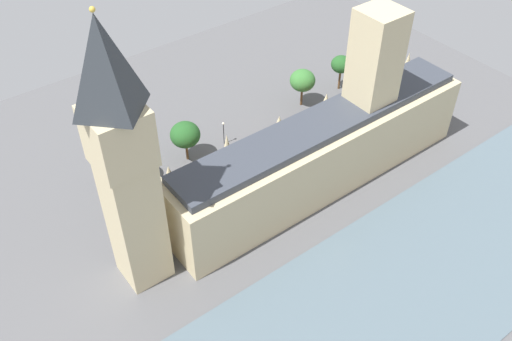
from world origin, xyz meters
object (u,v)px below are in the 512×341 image
Objects in this scene: clock_tower at (123,160)px; plane_tree_kerbside at (185,135)px; pedestrian_trailing at (276,164)px; plane_tree_near_tower at (130,157)px; street_lamp_slot_11 at (223,129)px; parliament_building at (327,145)px; car_white_leading at (234,159)px; car_yellow_cab_far_end at (216,176)px; double_decker_bus_by_river_gate at (180,185)px; plane_tree_opposite_hall at (303,80)px; car_black_under_trees at (342,111)px; double_decker_bus_midblock at (310,121)px; plane_tree_slot_10 at (341,64)px; car_blue_corner at (265,156)px.

clock_tower reaches higher than plane_tree_kerbside.
pedestrian_trailing is 0.19× the size of plane_tree_near_tower.
pedestrian_trailing is at bearing -161.34° from street_lamp_slot_11.
car_white_leading is (16.37, 12.06, -8.63)m from parliament_building.
car_yellow_cab_far_end is at bearing 137.72° from street_lamp_slot_11.
plane_tree_kerbside is at bearing 43.99° from car_white_leading.
plane_tree_near_tower is at bearing -23.21° from clock_tower.
double_decker_bus_by_river_gate is (13.33, -15.69, -24.05)m from clock_tower.
plane_tree_opposite_hall is (9.69, -41.53, 4.54)m from double_decker_bus_by_river_gate.
car_black_under_trees is 0.49× the size of plane_tree_opposite_hall.
car_black_under_trees is 0.49× the size of plane_tree_kerbside.
double_decker_bus_midblock is at bearing -113.09° from street_lamp_slot_11.
clock_tower is 30.53× the size of pedestrian_trailing.
plane_tree_kerbside is 13.09m from plane_tree_near_tower.
plane_tree_opposite_hall reaches higher than car_yellow_cab_far_end.
street_lamp_slot_11 is at bearing 66.46° from double_decker_bus_midblock.
clock_tower is 8.53× the size of street_lamp_slot_11.
pedestrian_trailing is 0.17× the size of plane_tree_kerbside.
pedestrian_trailing is (-4.51, -12.99, -0.13)m from car_yellow_cab_far_end.
double_decker_bus_midblock is 1.06× the size of plane_tree_opposite_hall.
plane_tree_near_tower is (14.83, 27.43, 5.88)m from pedestrian_trailing.
plane_tree_opposite_hall is at bearing -29.73° from double_decker_bus_midblock.
double_decker_bus_midblock reaches higher than car_yellow_cab_far_end.
parliament_building reaches higher than car_black_under_trees.
street_lamp_slot_11 is at bearing -37.45° from pedestrian_trailing.
parliament_building reaches higher than double_decker_bus_midblock.
street_lamp_slot_11 is at bearing -92.83° from plane_tree_near_tower.
plane_tree_opposite_hall is at bearing 88.58° from plane_tree_slot_10.
plane_tree_slot_10 is at bearing -80.67° from car_yellow_cab_far_end.
car_blue_corner is at bearing 25.16° from parliament_building.
car_yellow_cab_far_end is 11.43m from plane_tree_kerbside.
parliament_building is 46.14m from clock_tower.
car_white_leading is at bearing -110.83° from plane_tree_near_tower.
plane_tree_opposite_hall is (23.02, -57.21, -19.51)m from clock_tower.
car_black_under_trees is 0.45× the size of double_decker_bus_by_river_gate.
car_blue_corner is at bearing -46.89° from pedestrian_trailing.
parliament_building is 14.60× the size of car_black_under_trees.
car_black_under_trees is 0.46× the size of double_decker_bus_midblock.
car_black_under_trees is 31.93m from car_white_leading.
parliament_building reaches higher than double_decker_bus_by_river_gate.
parliament_building is 24.76m from car_yellow_cab_far_end.
plane_tree_opposite_hall is at bearing -88.84° from plane_tree_kerbside.
plane_tree_opposite_hall reaches higher than plane_tree_slot_10.
plane_tree_near_tower is at bearing 51.37° from car_yellow_cab_far_end.
parliament_building reaches higher than plane_tree_opposite_hall.
car_black_under_trees is at bearing -149.85° from plane_tree_opposite_hall.
car_white_leading is 6.88m from car_yellow_cab_far_end.
plane_tree_kerbside is (-0.70, 34.28, -0.30)m from plane_tree_opposite_hall.
double_decker_bus_midblock is 2.18× the size of car_blue_corner.
parliament_building is 6.67× the size of double_decker_bus_midblock.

